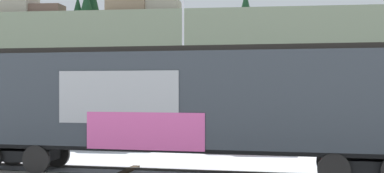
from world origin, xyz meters
name	(u,v)px	position (x,y,z in m)	size (l,w,h in m)	color
freight_car	(181,101)	(-0.73, 0.00, 2.34)	(17.03, 3.98, 4.07)	#33383D
flagpole	(179,26)	(-2.89, 12.86, 6.14)	(1.05, 1.23, 9.66)	silver
hillside	(253,63)	(-0.10, 68.93, 6.38)	(155.60, 37.95, 16.89)	slate
parked_car_black	(102,130)	(-5.46, 6.72, 0.82)	(4.04, 1.93, 1.60)	black
parked_car_red	(249,130)	(1.18, 6.71, 0.89)	(4.55, 2.12, 1.73)	#B21E1E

